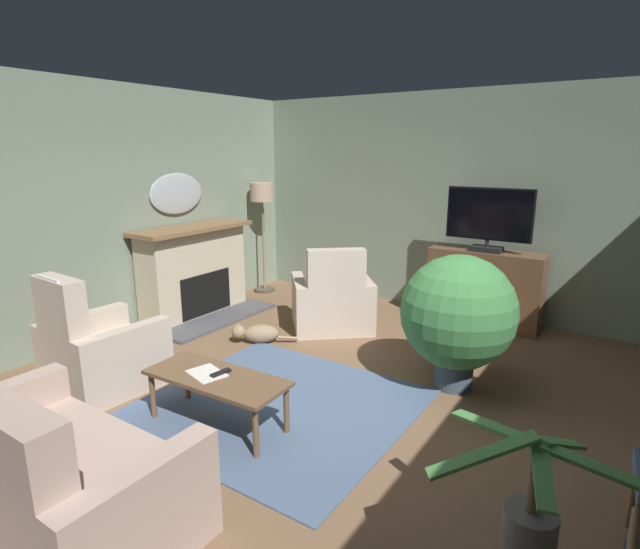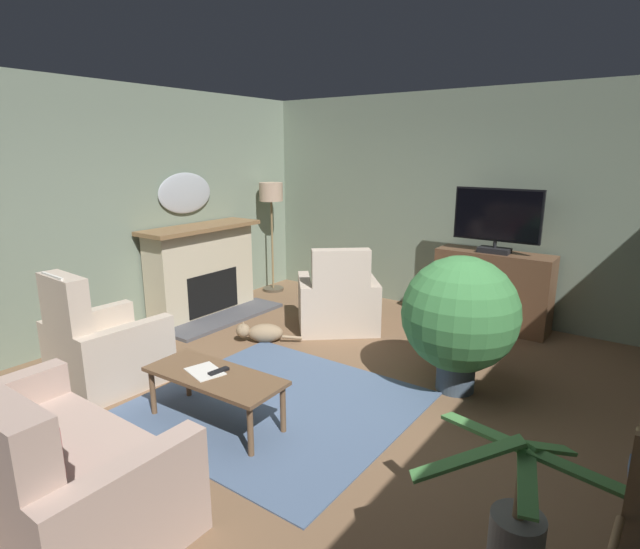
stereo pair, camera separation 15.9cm
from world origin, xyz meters
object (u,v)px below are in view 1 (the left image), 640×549
Objects in this scene: television at (489,218)px; potted_plant_on_hearth_side at (458,314)px; cat at (257,333)px; armchair_near_window at (332,303)px; tv_cabinet at (484,290)px; sofa_floral at (51,478)px; tv_remote at (221,373)px; floor_lamp at (262,205)px; coffee_table at (217,382)px; folded_newspaper at (207,373)px; fireplace at (195,274)px; armchair_angled_to_table at (99,353)px; wall_mirror_oval at (177,194)px; potted_plant_small_fern_corner at (529,531)px.

television is 0.81× the size of potted_plant_on_hearth_side.
television reaches higher than cat.
potted_plant_on_hearth_side is (1.73, -0.69, 0.38)m from armchair_near_window.
television is at bearing -90.00° from tv_cabinet.
television is 4.92m from sofa_floral.
tv_remote is 2.34m from armchair_near_window.
sofa_floral is at bearing -113.55° from potted_plant_on_hearth_side.
floor_lamp reaches higher than armchair_near_window.
coffee_table is 1.82× the size of cat.
floor_lamp is (-2.07, 3.17, 0.88)m from folded_newspaper.
coffee_table is 3.93m from floor_lamp.
armchair_near_window is 1.02× the size of potted_plant_on_hearth_side.
tv_remote reaches higher than folded_newspaper.
coffee_table is at bearing -39.78° from fireplace.
potted_plant_on_hearth_side reaches higher than cat.
tv_remote is 0.27× the size of cat.
armchair_near_window is at bearing 69.90° from armchair_angled_to_table.
wall_mirror_oval is at bearing 168.85° from cat.
sofa_floral is at bearing -102.09° from television.
fireplace is 1.05× the size of sofa_floral.
wall_mirror_oval is at bearing 119.17° from armchair_angled_to_table.
fireplace is 2.62× the size of cat.
potted_plant_small_fern_corner reaches higher than tv_remote.
coffee_table is 1.29m from sofa_floral.
tv_remote is at bearing 90.54° from sofa_floral.
floor_lamp is at bearing 90.72° from fireplace.
wall_mirror_oval is 2.12m from cat.
wall_mirror_oval is 4.84× the size of tv_remote.
armchair_angled_to_table is (1.06, -1.90, -1.22)m from wall_mirror_oval.
folded_newspaper reaches higher than coffee_table.
armchair_near_window is 0.99m from cat.
armchair_near_window is (-0.43, 2.34, -0.05)m from coffee_table.
cat is at bearing 107.85° from sofa_floral.
folded_newspaper is at bearing -41.19° from fireplace.
armchair_angled_to_table is at bearing -123.66° from television.
tv_cabinet is at bearing 28.11° from fireplace.
floor_lamp reaches higher than folded_newspaper.
fireplace reaches higher than tv_cabinet.
armchair_near_window is at bearing -25.16° from floor_lamp.
floor_lamp is (-4.45, 3.32, 1.04)m from potted_plant_small_fern_corner.
coffee_table is at bearing -55.62° from floor_lamp.
armchair_near_window reaches higher than cat.
floor_lamp reaches higher than coffee_table.
cat is at bearing 152.47° from potted_plant_small_fern_corner.
fireplace is 1.50× the size of armchair_angled_to_table.
armchair_near_window is (-0.34, 2.35, -0.10)m from folded_newspaper.
armchair_angled_to_table is 1.68m from cat.
tv_cabinet is 3.58m from tv_remote.
floor_lamp is at bearing -174.23° from tv_cabinet.
cat is (1.27, -0.30, -0.44)m from fireplace.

